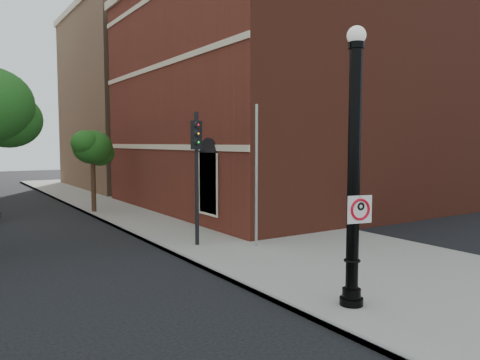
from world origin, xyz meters
TOP-DOWN VIEW (x-y plane):
  - ground at (0.00, 0.00)m, footprint 120.00×120.00m
  - sidewalk_right at (6.00, 10.00)m, footprint 8.00×60.00m
  - curb_edge at (2.05, 10.00)m, footprint 0.10×60.00m
  - brick_wall_building at (16.00, 14.00)m, footprint 22.30×16.30m
  - bg_building_tan_b at (16.00, 30.00)m, footprint 22.00×14.00m
  - lamppost at (3.17, -0.71)m, footprint 0.52×0.52m
  - no_parking_sign at (3.20, -0.86)m, footprint 0.60×0.17m
  - traffic_signal_right at (3.17, 6.61)m, footprint 0.39×0.42m
  - utility_pole at (4.80, 5.31)m, footprint 0.10×0.10m
  - street_tree_c at (2.41, 16.73)m, footprint 2.41×2.18m

SIDE VIEW (x-z plane):
  - ground at x=0.00m, z-range 0.00..0.00m
  - sidewalk_right at x=6.00m, z-range 0.00..0.12m
  - curb_edge at x=2.05m, z-range 0.00..0.14m
  - no_parking_sign at x=3.20m, z-range 1.97..2.58m
  - utility_pole at x=4.80m, z-range 0.00..5.01m
  - lamppost at x=3.17m, z-range -0.24..5.94m
  - traffic_signal_right at x=3.17m, z-range 0.83..5.59m
  - street_tree_c at x=2.41m, z-range 1.25..5.59m
  - brick_wall_building at x=16.00m, z-range 0.01..12.51m
  - bg_building_tan_b at x=16.00m, z-range 0.00..14.00m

